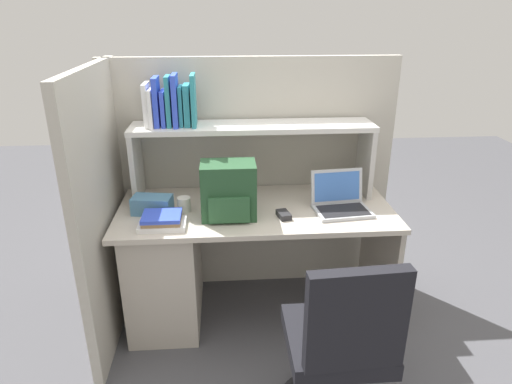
% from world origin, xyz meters
% --- Properties ---
extents(ground_plane, '(8.00, 8.00, 0.00)m').
position_xyz_m(ground_plane, '(0.00, 0.00, 0.00)').
color(ground_plane, '#4C4C51').
extents(desk, '(1.60, 0.70, 0.73)m').
position_xyz_m(desk, '(-0.39, 0.00, 0.40)').
color(desk, beige).
rests_on(desk, ground_plane).
extents(cubicle_partition_rear, '(1.84, 0.05, 1.55)m').
position_xyz_m(cubicle_partition_rear, '(0.00, 0.38, 0.78)').
color(cubicle_partition_rear, '#B2ADA0').
rests_on(cubicle_partition_rear, ground_plane).
extents(cubicle_partition_left, '(0.05, 1.06, 1.55)m').
position_xyz_m(cubicle_partition_left, '(-0.85, -0.05, 0.78)').
color(cubicle_partition_left, '#B2ADA0').
rests_on(cubicle_partition_left, ground_plane).
extents(overhead_hutch, '(1.44, 0.28, 0.45)m').
position_xyz_m(overhead_hutch, '(0.00, 0.20, 1.08)').
color(overhead_hutch, beige).
rests_on(overhead_hutch, desk).
extents(reference_books_on_shelf, '(0.29, 0.18, 0.29)m').
position_xyz_m(reference_books_on_shelf, '(-0.47, 0.20, 1.31)').
color(reference_books_on_shelf, white).
rests_on(reference_books_on_shelf, overhead_hutch).
extents(laptop, '(0.33, 0.28, 0.22)m').
position_xyz_m(laptop, '(0.49, -0.07, 0.78)').
color(laptop, '#B7BABF').
rests_on(laptop, desk).
extents(backpack, '(0.30, 0.22, 0.31)m').
position_xyz_m(backpack, '(-0.16, -0.11, 0.88)').
color(backpack, '#264C2D').
rests_on(backpack, desk).
extents(computer_mouse, '(0.08, 0.11, 0.03)m').
position_xyz_m(computer_mouse, '(0.15, -0.14, 0.75)').
color(computer_mouse, '#262628').
rests_on(computer_mouse, desk).
extents(paper_cup, '(0.08, 0.08, 0.08)m').
position_xyz_m(paper_cup, '(-0.41, -0.02, 0.77)').
color(paper_cup, white).
rests_on(paper_cup, desk).
extents(tissue_box, '(0.24, 0.15, 0.10)m').
position_xyz_m(tissue_box, '(-0.59, -0.03, 0.78)').
color(tissue_box, teal).
rests_on(tissue_box, desk).
extents(desk_book_stack, '(0.25, 0.18, 0.07)m').
position_xyz_m(desk_book_stack, '(-0.51, -0.21, 0.76)').
color(desk_book_stack, white).
rests_on(desk_book_stack, desk).
extents(office_chair, '(0.52, 0.52, 0.93)m').
position_xyz_m(office_chair, '(0.30, -0.88, 0.39)').
color(office_chair, black).
rests_on(office_chair, ground_plane).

